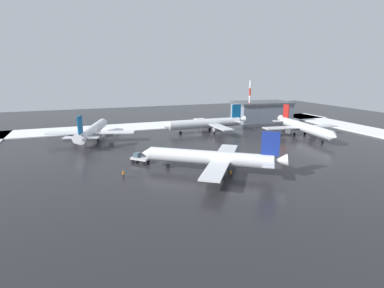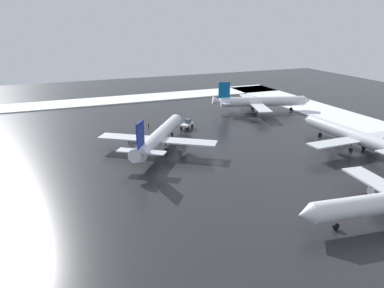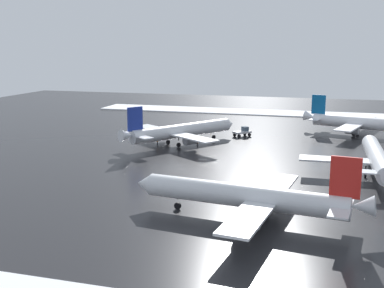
{
  "view_description": "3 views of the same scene",
  "coord_description": "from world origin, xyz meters",
  "px_view_note": "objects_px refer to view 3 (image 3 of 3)",
  "views": [
    {
      "loc": [
        34.29,
        70.04,
        22.37
      ],
      "look_at": [
        9.95,
        3.28,
        4.89
      ],
      "focal_mm": 28.0,
      "sensor_mm": 36.0,
      "label": 1
    },
    {
      "loc": [
        -72.52,
        35.41,
        29.43
      ],
      "look_at": [
        1.16,
        5.6,
        2.69
      ],
      "focal_mm": 35.0,
      "sensor_mm": 36.0,
      "label": 2
    },
    {
      "loc": [
        -98.56,
        -22.3,
        23.23
      ],
      "look_at": [
        -0.28,
        5.83,
        2.06
      ],
      "focal_mm": 45.0,
      "sensor_mm": 36.0,
      "label": 3
    }
  ],
  "objects_px": {
    "airplane_distant_tail": "(364,123)",
    "ground_crew_by_nose_gear": "(198,143)",
    "airplane_parked_portside": "(180,131)",
    "ground_crew_near_tug": "(211,128)",
    "airplane_foreground_jet": "(377,158)",
    "ground_crew_mid_apron": "(157,141)",
    "airplane_far_rear": "(249,196)",
    "pushback_tug": "(243,132)"
  },
  "relations": [
    {
      "from": "airplane_distant_tail",
      "to": "ground_crew_by_nose_gear",
      "type": "height_order",
      "value": "airplane_distant_tail"
    },
    {
      "from": "airplane_parked_portside",
      "to": "ground_crew_near_tug",
      "type": "relative_size",
      "value": 17.01
    },
    {
      "from": "airplane_parked_portside",
      "to": "ground_crew_by_nose_gear",
      "type": "height_order",
      "value": "airplane_parked_portside"
    },
    {
      "from": "airplane_parked_portside",
      "to": "ground_crew_by_nose_gear",
      "type": "relative_size",
      "value": 17.01
    },
    {
      "from": "airplane_foreground_jet",
      "to": "ground_crew_near_tug",
      "type": "height_order",
      "value": "airplane_foreground_jet"
    },
    {
      "from": "airplane_parked_portside",
      "to": "ground_crew_mid_apron",
      "type": "height_order",
      "value": "airplane_parked_portside"
    },
    {
      "from": "airplane_foreground_jet",
      "to": "ground_crew_mid_apron",
      "type": "bearing_deg",
      "value": 71.81
    },
    {
      "from": "airplane_foreground_jet",
      "to": "airplane_distant_tail",
      "type": "distance_m",
      "value": 40.71
    },
    {
      "from": "airplane_parked_portside",
      "to": "ground_crew_by_nose_gear",
      "type": "distance_m",
      "value": 5.39
    },
    {
      "from": "airplane_far_rear",
      "to": "pushback_tug",
      "type": "distance_m",
      "value": 60.38
    },
    {
      "from": "airplane_distant_tail",
      "to": "ground_crew_near_tug",
      "type": "height_order",
      "value": "airplane_distant_tail"
    },
    {
      "from": "ground_crew_by_nose_gear",
      "to": "pushback_tug",
      "type": "bearing_deg",
      "value": -17.86
    },
    {
      "from": "airplane_far_rear",
      "to": "airplane_distant_tail",
      "type": "bearing_deg",
      "value": -98.14
    },
    {
      "from": "pushback_tug",
      "to": "ground_crew_near_tug",
      "type": "bearing_deg",
      "value": 106.26
    },
    {
      "from": "pushback_tug",
      "to": "ground_crew_mid_apron",
      "type": "height_order",
      "value": "pushback_tug"
    },
    {
      "from": "pushback_tug",
      "to": "ground_crew_near_tug",
      "type": "height_order",
      "value": "pushback_tug"
    },
    {
      "from": "airplane_parked_portside",
      "to": "airplane_foreground_jet",
      "type": "relative_size",
      "value": 0.88
    },
    {
      "from": "airplane_parked_portside",
      "to": "ground_crew_near_tug",
      "type": "height_order",
      "value": "airplane_parked_portside"
    },
    {
      "from": "airplane_foreground_jet",
      "to": "ground_crew_mid_apron",
      "type": "distance_m",
      "value": 49.52
    },
    {
      "from": "ground_crew_mid_apron",
      "to": "ground_crew_near_tug",
      "type": "xyz_separation_m",
      "value": [
        21.61,
        -7.68,
        0.0
      ]
    },
    {
      "from": "ground_crew_mid_apron",
      "to": "ground_crew_by_nose_gear",
      "type": "bearing_deg",
      "value": -39.51
    },
    {
      "from": "airplane_distant_tail",
      "to": "ground_crew_by_nose_gear",
      "type": "relative_size",
      "value": 19.17
    },
    {
      "from": "airplane_far_rear",
      "to": "ground_crew_mid_apron",
      "type": "height_order",
      "value": "airplane_far_rear"
    },
    {
      "from": "airplane_far_rear",
      "to": "ground_crew_by_nose_gear",
      "type": "distance_m",
      "value": 47.72
    },
    {
      "from": "ground_crew_by_nose_gear",
      "to": "ground_crew_near_tug",
      "type": "bearing_deg",
      "value": 14.09
    },
    {
      "from": "airplane_distant_tail",
      "to": "ground_crew_by_nose_gear",
      "type": "bearing_deg",
      "value": -129.48
    },
    {
      "from": "airplane_distant_tail",
      "to": "pushback_tug",
      "type": "xyz_separation_m",
      "value": [
        -9.88,
        30.03,
        -2.0
      ]
    },
    {
      "from": "airplane_far_rear",
      "to": "airplane_foreground_jet",
      "type": "bearing_deg",
      "value": -116.1
    },
    {
      "from": "airplane_parked_portside",
      "to": "airplane_far_rear",
      "type": "xyz_separation_m",
      "value": [
        -45.0,
        -23.78,
        -0.04
      ]
    },
    {
      "from": "airplane_distant_tail",
      "to": "airplane_parked_portside",
      "type": "bearing_deg",
      "value": -133.83
    },
    {
      "from": "airplane_far_rear",
      "to": "pushback_tug",
      "type": "relative_size",
      "value": 6.87
    },
    {
      "from": "pushback_tug",
      "to": "ground_crew_by_nose_gear",
      "type": "bearing_deg",
      "value": -162.15
    },
    {
      "from": "airplane_far_rear",
      "to": "ground_crew_by_nose_gear",
      "type": "relative_size",
      "value": 19.38
    },
    {
      "from": "airplane_foreground_jet",
      "to": "ground_crew_by_nose_gear",
      "type": "xyz_separation_m",
      "value": [
        15.22,
        37.68,
        -2.27
      ]
    },
    {
      "from": "airplane_foreground_jet",
      "to": "ground_crew_mid_apron",
      "type": "xyz_separation_m",
      "value": [
        14.47,
        47.3,
        -2.27
      ]
    },
    {
      "from": "airplane_far_rear",
      "to": "ground_crew_near_tug",
      "type": "distance_m",
      "value": 67.92
    },
    {
      "from": "airplane_far_rear",
      "to": "ground_crew_mid_apron",
      "type": "xyz_separation_m",
      "value": [
        42.92,
        28.73,
        -2.28
      ]
    },
    {
      "from": "airplane_parked_portside",
      "to": "ground_crew_mid_apron",
      "type": "distance_m",
      "value": 5.85
    },
    {
      "from": "airplane_far_rear",
      "to": "ground_crew_mid_apron",
      "type": "relative_size",
      "value": 19.38
    },
    {
      "from": "ground_crew_near_tug",
      "to": "airplane_far_rear",
      "type": "bearing_deg",
      "value": -13.14
    },
    {
      "from": "airplane_distant_tail",
      "to": "ground_crew_by_nose_gear",
      "type": "xyz_separation_m",
      "value": [
        -25.5,
        37.86,
        -2.31
      ]
    },
    {
      "from": "pushback_tug",
      "to": "airplane_foreground_jet",
      "type": "bearing_deg",
      "value": -91.46
    }
  ]
}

